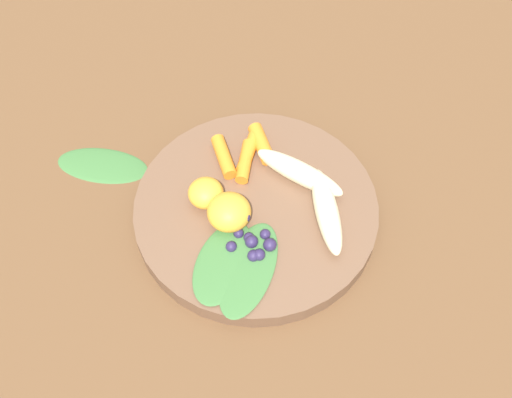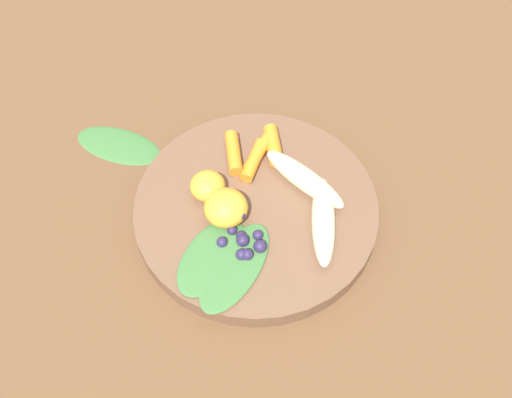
# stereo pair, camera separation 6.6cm
# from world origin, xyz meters

# --- Properties ---
(ground_plane) EXTENTS (2.40, 2.40, 0.00)m
(ground_plane) POSITION_xyz_m (0.00, 0.00, 0.00)
(ground_plane) COLOR brown
(bowl) EXTENTS (0.28, 0.28, 0.02)m
(bowl) POSITION_xyz_m (0.00, 0.00, 0.01)
(bowl) COLOR brown
(bowl) RESTS_ON ground_plane
(banana_peeled_left) EXTENTS (0.04, 0.12, 0.03)m
(banana_peeled_left) POSITION_xyz_m (-0.05, 0.03, 0.04)
(banana_peeled_left) COLOR beige
(banana_peeled_left) RESTS_ON bowl
(banana_peeled_right) EXTENTS (0.11, 0.08, 0.03)m
(banana_peeled_right) POSITION_xyz_m (-0.02, 0.08, 0.04)
(banana_peeled_right) COLOR beige
(banana_peeled_right) RESTS_ON bowl
(orange_segment_near) EXTENTS (0.05, 0.05, 0.04)m
(orange_segment_near) POSITION_xyz_m (0.03, -0.02, 0.04)
(orange_segment_near) COLOR #F4A833
(orange_segment_near) RESTS_ON bowl
(orange_segment_far) EXTENTS (0.04, 0.04, 0.03)m
(orange_segment_far) POSITION_xyz_m (0.02, -0.05, 0.04)
(orange_segment_far) COLOR #F4A833
(orange_segment_far) RESTS_ON bowl
(carrot_front) EXTENTS (0.05, 0.05, 0.02)m
(carrot_front) POSITION_xyz_m (-0.08, -0.03, 0.03)
(carrot_front) COLOR orange
(carrot_front) RESTS_ON bowl
(carrot_mid_left) EXTENTS (0.07, 0.03, 0.02)m
(carrot_mid_left) POSITION_xyz_m (-0.06, -0.04, 0.03)
(carrot_mid_left) COLOR orange
(carrot_mid_left) RESTS_ON bowl
(carrot_mid_right) EXTENTS (0.06, 0.03, 0.02)m
(carrot_mid_right) POSITION_xyz_m (-0.05, -0.03, 0.03)
(carrot_mid_right) COLOR orange
(carrot_mid_right) RESTS_ON bowl
(carrot_rear) EXTENTS (0.05, 0.05, 0.02)m
(carrot_rear) POSITION_xyz_m (-0.04, -0.06, 0.03)
(carrot_rear) COLOR orange
(carrot_rear) RESTS_ON bowl
(blueberry_pile) EXTENTS (0.05, 0.05, 0.03)m
(blueberry_pile) POSITION_xyz_m (0.05, 0.02, 0.03)
(blueberry_pile) COLOR #2D234C
(blueberry_pile) RESTS_ON bowl
(kale_leaf_left) EXTENTS (0.11, 0.07, 0.00)m
(kale_leaf_left) POSITION_xyz_m (0.08, -0.00, 0.03)
(kale_leaf_left) COLOR #3D7038
(kale_leaf_left) RESTS_ON bowl
(kale_leaf_right) EXTENTS (0.12, 0.07, 0.00)m
(kale_leaf_right) POSITION_xyz_m (0.08, 0.03, 0.03)
(kale_leaf_right) COLOR #3D7038
(kale_leaf_right) RESTS_ON bowl
(kale_leaf_stray) EXTENTS (0.08, 0.13, 0.01)m
(kale_leaf_stray) POSITION_xyz_m (0.01, -0.21, 0.00)
(kale_leaf_stray) COLOR #3D7038
(kale_leaf_stray) RESTS_ON ground_plane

